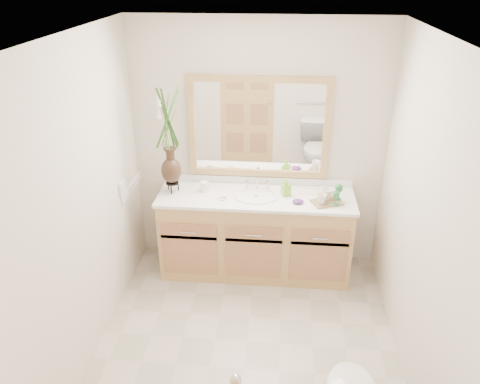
# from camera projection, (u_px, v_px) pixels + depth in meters

# --- Properties ---
(floor) EXTENTS (2.60, 2.60, 0.00)m
(floor) POSITION_uv_depth(u_px,v_px,m) (247.00, 341.00, 3.83)
(floor) COLOR beige
(floor) RESTS_ON ground
(ceiling) EXTENTS (2.40, 2.60, 0.02)m
(ceiling) POSITION_uv_depth(u_px,v_px,m) (250.00, 36.00, 2.77)
(ceiling) COLOR white
(ceiling) RESTS_ON wall_back
(wall_back) EXTENTS (2.40, 0.02, 2.40)m
(wall_back) POSITION_uv_depth(u_px,v_px,m) (258.00, 148.00, 4.46)
(wall_back) COLOR silver
(wall_back) RESTS_ON floor
(wall_front) EXTENTS (2.40, 0.02, 2.40)m
(wall_front) POSITION_uv_depth(u_px,v_px,m) (227.00, 350.00, 2.14)
(wall_front) COLOR silver
(wall_front) RESTS_ON floor
(wall_left) EXTENTS (0.02, 2.60, 2.40)m
(wall_left) POSITION_uv_depth(u_px,v_px,m) (84.00, 206.00, 3.40)
(wall_left) COLOR silver
(wall_left) RESTS_ON floor
(wall_right) EXTENTS (0.02, 2.60, 2.40)m
(wall_right) POSITION_uv_depth(u_px,v_px,m) (423.00, 221.00, 3.20)
(wall_right) COLOR silver
(wall_right) RESTS_ON floor
(vanity) EXTENTS (1.80, 0.55, 0.80)m
(vanity) POSITION_uv_depth(u_px,v_px,m) (255.00, 235.00, 4.56)
(vanity) COLOR tan
(vanity) RESTS_ON floor
(counter) EXTENTS (1.84, 0.57, 0.03)m
(counter) POSITION_uv_depth(u_px,v_px,m) (256.00, 197.00, 4.38)
(counter) COLOR white
(counter) RESTS_ON vanity
(sink) EXTENTS (0.38, 0.34, 0.23)m
(sink) POSITION_uv_depth(u_px,v_px,m) (256.00, 202.00, 4.38)
(sink) COLOR white
(sink) RESTS_ON counter
(mirror) EXTENTS (1.32, 0.04, 0.97)m
(mirror) POSITION_uv_depth(u_px,v_px,m) (259.00, 128.00, 4.35)
(mirror) COLOR white
(mirror) RESTS_ON wall_back
(switch_plate) EXTENTS (0.02, 0.12, 0.12)m
(switch_plate) POSITION_uv_depth(u_px,v_px,m) (122.00, 188.00, 4.18)
(switch_plate) COLOR white
(switch_plate) RESTS_ON wall_left
(door) EXTENTS (0.80, 0.03, 2.00)m
(door) POSITION_uv_depth(u_px,v_px,m) (167.00, 375.00, 2.27)
(door) COLOR tan
(door) RESTS_ON floor
(flower_vase) EXTENTS (0.22, 0.22, 0.91)m
(flower_vase) POSITION_uv_depth(u_px,v_px,m) (168.00, 129.00, 4.18)
(flower_vase) COLOR black
(flower_vase) RESTS_ON counter
(tumbler) EXTENTS (0.08, 0.08, 0.10)m
(tumbler) POSITION_uv_depth(u_px,v_px,m) (204.00, 187.00, 4.44)
(tumbler) COLOR white
(tumbler) RESTS_ON counter
(soap_dish) EXTENTS (0.10, 0.10, 0.03)m
(soap_dish) POSITION_uv_depth(u_px,v_px,m) (223.00, 198.00, 4.31)
(soap_dish) COLOR white
(soap_dish) RESTS_ON counter
(soap_bottle) EXTENTS (0.09, 0.09, 0.15)m
(soap_bottle) POSITION_uv_depth(u_px,v_px,m) (286.00, 188.00, 4.35)
(soap_bottle) COLOR #75CC30
(soap_bottle) RESTS_ON counter
(purple_dish) EXTENTS (0.13, 0.11, 0.04)m
(purple_dish) POSITION_uv_depth(u_px,v_px,m) (298.00, 201.00, 4.22)
(purple_dish) COLOR #50236B
(purple_dish) RESTS_ON counter
(tray) EXTENTS (0.31, 0.27, 0.01)m
(tray) POSITION_uv_depth(u_px,v_px,m) (327.00, 202.00, 4.23)
(tray) COLOR brown
(tray) RESTS_ON counter
(mug_left) EXTENTS (0.11, 0.10, 0.10)m
(mug_left) POSITION_uv_depth(u_px,v_px,m) (321.00, 199.00, 4.18)
(mug_left) COLOR white
(mug_left) RESTS_ON tray
(mug_right) EXTENTS (0.15, 0.15, 0.11)m
(mug_right) POSITION_uv_depth(u_px,v_px,m) (327.00, 194.00, 4.25)
(mug_right) COLOR white
(mug_right) RESTS_ON tray
(goblet_front) EXTENTS (0.06, 0.06, 0.14)m
(goblet_front) POSITION_uv_depth(u_px,v_px,m) (336.00, 195.00, 4.14)
(goblet_front) COLOR #277636
(goblet_front) RESTS_ON tray
(goblet_back) EXTENTS (0.07, 0.07, 0.15)m
(goblet_back) POSITION_uv_depth(u_px,v_px,m) (339.00, 189.00, 4.23)
(goblet_back) COLOR #277636
(goblet_back) RESTS_ON tray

